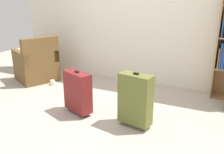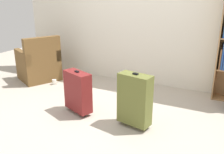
{
  "view_description": "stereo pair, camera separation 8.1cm",
  "coord_description": "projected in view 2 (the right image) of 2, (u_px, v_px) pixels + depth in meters",
  "views": [
    {
      "loc": [
        1.51,
        -2.82,
        1.68
      ],
      "look_at": [
        0.1,
        0.23,
        0.55
      ],
      "focal_mm": 40.25,
      "sensor_mm": 36.0,
      "label": 1
    },
    {
      "loc": [
        1.58,
        -2.79,
        1.68
      ],
      "look_at": [
        0.1,
        0.23,
        0.55
      ],
      "focal_mm": 40.25,
      "sensor_mm": 36.0,
      "label": 2
    }
  ],
  "objects": [
    {
      "name": "mug",
      "position": [
        54.0,
        82.0,
        4.84
      ],
      "size": [
        0.12,
        0.08,
        0.1
      ],
      "color": "white",
      "rests_on": "ground"
    },
    {
      "name": "ground_plane",
      "position": [
        99.0,
        117.0,
        3.56
      ],
      "size": [
        9.1,
        9.1,
        0.0
      ],
      "primitive_type": "plane",
      "color": "#B2A899"
    },
    {
      "name": "suitcase_dark_red",
      "position": [
        78.0,
        91.0,
        3.61
      ],
      "size": [
        0.49,
        0.34,
        0.64
      ],
      "color": "maroon",
      "rests_on": "ground"
    },
    {
      "name": "suitcase_olive",
      "position": [
        135.0,
        99.0,
        3.21
      ],
      "size": [
        0.46,
        0.27,
        0.74
      ],
      "color": "brown",
      "rests_on": "ground"
    },
    {
      "name": "armchair",
      "position": [
        39.0,
        65.0,
        5.02
      ],
      "size": [
        0.94,
        0.94,
        0.9
      ],
      "color": "brown",
      "rests_on": "ground"
    },
    {
      "name": "back_wall",
      "position": [
        143.0,
        15.0,
        4.62
      ],
      "size": [
        5.2,
        0.1,
        2.6
      ],
      "primitive_type": "cube",
      "color": "silver",
      "rests_on": "ground"
    }
  ]
}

